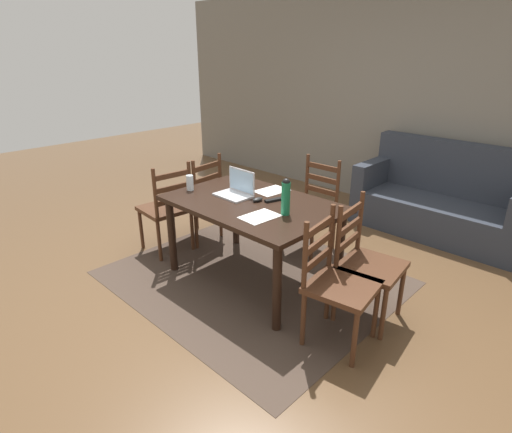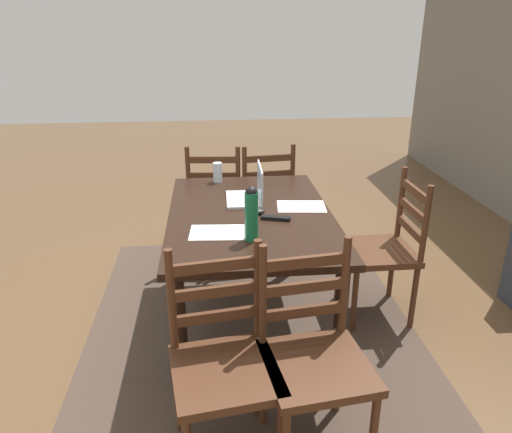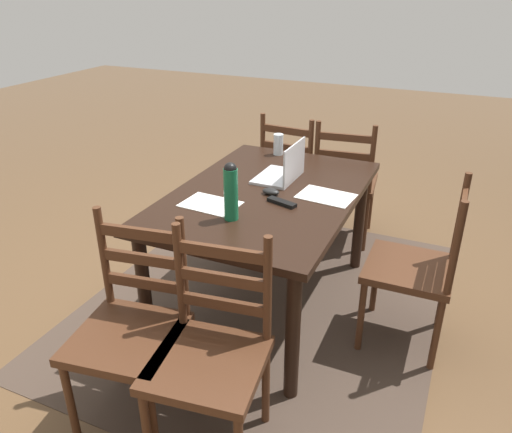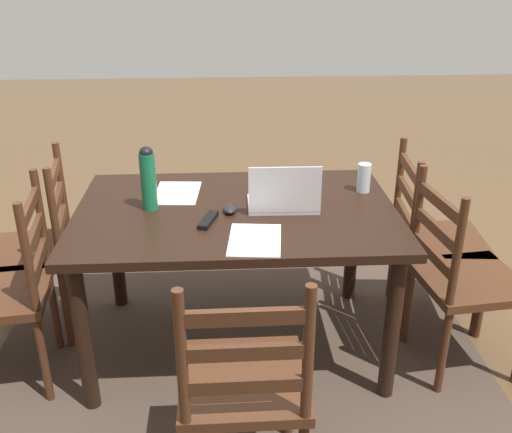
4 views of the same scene
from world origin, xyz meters
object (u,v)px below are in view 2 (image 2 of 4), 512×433
object	(u,v)px
chair_right_far	(314,358)
laptop	(251,192)
chair_left_far	(264,199)
tv_remote	(276,218)
chair_right_near	(224,364)
computer_mouse	(257,211)
dining_table	(250,227)
chair_left_near	(216,201)
water_bottle	(251,213)
drinking_glass	(218,172)
chair_far_head	(384,250)

from	to	relation	value
chair_right_far	laptop	xyz separation A→B (m)	(-1.23, -0.17, 0.34)
chair_left_far	tv_remote	xyz separation A→B (m)	(1.14, -0.06, 0.30)
chair_right_near	computer_mouse	distance (m)	1.06
dining_table	computer_mouse	size ratio (longest dim) A/B	14.60
chair_left_near	laptop	world-z (taller)	laptop
laptop	chair_right_far	bearing A→B (deg)	7.66
chair_left_near	computer_mouse	xyz separation A→B (m)	(1.05, 0.23, 0.30)
water_bottle	laptop	bearing A→B (deg)	175.43
water_bottle	drinking_glass	bearing A→B (deg)	-171.38
chair_right_near	chair_right_far	world-z (taller)	same
chair_far_head	computer_mouse	world-z (taller)	chair_far_head
chair_right_far	tv_remote	world-z (taller)	chair_right_far
chair_left_near	computer_mouse	bearing A→B (deg)	12.62
chair_right_far	computer_mouse	bearing A→B (deg)	-171.25
chair_left_far	dining_table	bearing A→B (deg)	-11.06
drinking_glass	computer_mouse	size ratio (longest dim) A/B	1.41
chair_right_far	tv_remote	size ratio (longest dim) A/B	5.59
chair_right_near	dining_table	bearing A→B (deg)	168.86
chair_right_near	drinking_glass	distance (m)	1.68
water_bottle	chair_left_far	bearing A→B (deg)	170.95
chair_far_head	laptop	xyz separation A→B (m)	(-0.21, -0.83, 0.34)
water_bottle	computer_mouse	distance (m)	0.39
laptop	tv_remote	distance (m)	0.36
chair_left_far	water_bottle	xyz separation A→B (m)	(1.41, -0.22, 0.44)
drinking_glass	dining_table	bearing A→B (deg)	15.98
water_bottle	computer_mouse	size ratio (longest dim) A/B	2.95
chair_left_far	chair_right_far	world-z (taller)	same
dining_table	water_bottle	world-z (taller)	water_bottle
dining_table	chair_right_far	world-z (taller)	chair_right_far
chair_far_head	drinking_glass	size ratio (longest dim) A/B	6.75
chair_right_far	chair_far_head	xyz separation A→B (m)	(-1.02, 0.67, 0.00)
chair_left_near	computer_mouse	distance (m)	1.12
chair_far_head	chair_left_near	bearing A→B (deg)	-133.99
chair_left_far	computer_mouse	bearing A→B (deg)	-8.83
chair_left_near	tv_remote	bearing A→B (deg)	16.41
water_bottle	computer_mouse	xyz separation A→B (m)	(-0.36, 0.06, -0.14)
dining_table	drinking_glass	bearing A→B (deg)	-164.02
chair_left_near	dining_table	bearing A→B (deg)	10.99
laptop	drinking_glass	distance (m)	0.46
dining_table	chair_left_near	bearing A→B (deg)	-169.01
chair_right_far	chair_far_head	distance (m)	1.22
chair_left_far	chair_right_near	xyz separation A→B (m)	(2.04, -0.40, 0.00)
chair_left_near	drinking_glass	bearing A→B (deg)	2.69
computer_mouse	water_bottle	bearing A→B (deg)	-5.95
dining_table	chair_right_far	size ratio (longest dim) A/B	1.54
chair_left_far	chair_far_head	bearing A→B (deg)	32.87
chair_left_far	drinking_glass	world-z (taller)	chair_left_far
water_bottle	drinking_glass	xyz separation A→B (m)	(-1.02, -0.15, -0.08)
laptop	tv_remote	bearing A→B (deg)	18.85
dining_table	chair_left_far	xyz separation A→B (m)	(-1.02, 0.20, -0.19)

